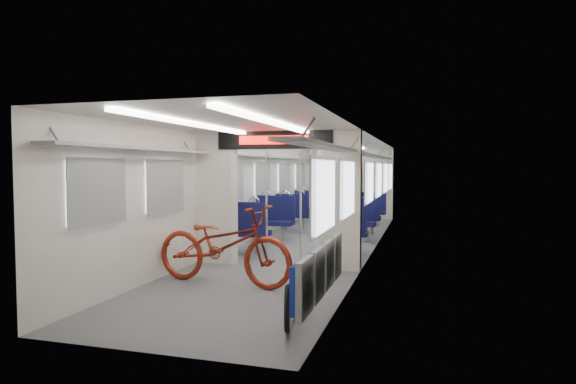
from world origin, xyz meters
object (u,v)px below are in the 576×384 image
(bike_hoop_a, at_px, (287,311))
(seat_bay_far_left, at_px, (301,208))
(bike_hoop_b, at_px, (296,298))
(seat_bay_near_right, at_px, (351,222))
(flip_bench, at_px, (321,269))
(stanchion_near_right, at_px, (301,198))
(bicycle, at_px, (223,245))
(seat_bay_near_left, at_px, (261,220))
(stanchion_far_left, at_px, (311,189))
(stanchion_far_right, at_px, (337,189))
(seat_bay_far_right, at_px, (366,210))
(bike_hoop_c, at_px, (303,278))
(stanchion_near_left, at_px, (267,197))

(bike_hoop_a, xyz_separation_m, seat_bay_far_left, (-2.03, 8.51, 0.32))
(bike_hoop_b, height_order, seat_bay_near_right, seat_bay_near_right)
(flip_bench, relative_size, stanchion_near_right, 0.93)
(bike_hoop_a, bearing_deg, seat_bay_far_left, 103.42)
(bicycle, bearing_deg, seat_bay_near_left, 18.40)
(stanchion_near_right, xyz_separation_m, stanchion_far_left, (-0.61, 3.40, 0.00))
(bike_hoop_a, xyz_separation_m, stanchion_far_right, (-0.74, 7.08, 0.93))
(seat_bay_near_left, distance_m, stanchion_near_right, 1.97)
(seat_bay_far_right, distance_m, stanchion_far_left, 1.90)
(bicycle, height_order, flip_bench, bicycle)
(stanchion_far_left, bearing_deg, seat_bay_near_right, -51.13)
(seat_bay_near_left, distance_m, seat_bay_near_right, 1.93)
(seat_bay_far_left, xyz_separation_m, seat_bay_far_right, (1.87, -0.21, -0.01))
(flip_bench, relative_size, seat_bay_far_right, 1.07)
(bike_hoop_b, bearing_deg, stanchion_far_right, 96.10)
(bicycle, relative_size, seat_bay_far_left, 1.08)
(stanchion_far_right, bearing_deg, flip_bench, -81.46)
(bike_hoop_b, bearing_deg, bike_hoop_c, 99.72)
(bike_hoop_a, height_order, seat_bay_far_right, seat_bay_far_right)
(bike_hoop_b, xyz_separation_m, seat_bay_near_left, (-2.00, 4.53, 0.33))
(stanchion_near_right, bearing_deg, bike_hoop_a, -77.73)
(bicycle, bearing_deg, stanchion_far_left, 7.86)
(seat_bay_far_right, height_order, stanchion_near_left, stanchion_near_left)
(bike_hoop_a, height_order, bike_hoop_b, bike_hoop_b)
(seat_bay_far_left, distance_m, stanchion_far_left, 1.75)
(stanchion_near_left, xyz_separation_m, stanchion_near_right, (0.69, -0.14, 0.00))
(seat_bay_near_right, xyz_separation_m, seat_bay_far_right, (-0.00, 2.83, 0.00))
(seat_bay_near_right, height_order, stanchion_near_right, stanchion_near_right)
(seat_bay_near_right, bearing_deg, bike_hoop_a, -88.31)
(stanchion_near_right, relative_size, stanchion_far_right, 1.00)
(seat_bay_near_left, height_order, seat_bay_far_left, seat_bay_near_left)
(flip_bench, xyz_separation_m, bike_hoop_a, (-0.26, -0.44, -0.36))
(bike_hoop_a, xyz_separation_m, seat_bay_near_right, (-0.16, 5.47, 0.31))
(bicycle, bearing_deg, flip_bench, -117.69)
(bike_hoop_b, relative_size, seat_bay_near_right, 0.26)
(stanchion_near_left, distance_m, stanchion_far_left, 3.26)
(seat_bay_far_right, relative_size, stanchion_far_left, 0.86)
(bike_hoop_a, relative_size, bike_hoop_b, 0.97)
(stanchion_near_right, distance_m, stanchion_far_right, 3.47)
(seat_bay_near_right, distance_m, stanchion_near_right, 2.07)
(bicycle, bearing_deg, bike_hoop_c, -92.13)
(flip_bench, bearing_deg, stanchion_far_left, 104.12)
(flip_bench, bearing_deg, stanchion_near_left, 117.63)
(flip_bench, xyz_separation_m, stanchion_near_left, (-1.73, 3.31, 0.57))
(bike_hoop_c, height_order, stanchion_near_left, stanchion_near_left)
(seat_bay_near_right, distance_m, stanchion_far_left, 2.06)
(bike_hoop_b, relative_size, seat_bay_near_left, 0.23)
(seat_bay_near_right, xyz_separation_m, seat_bay_far_left, (-1.87, 3.04, 0.01))
(stanchion_near_right, height_order, stanchion_far_right, same)
(bike_hoop_b, bearing_deg, seat_bay_near_left, 113.79)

